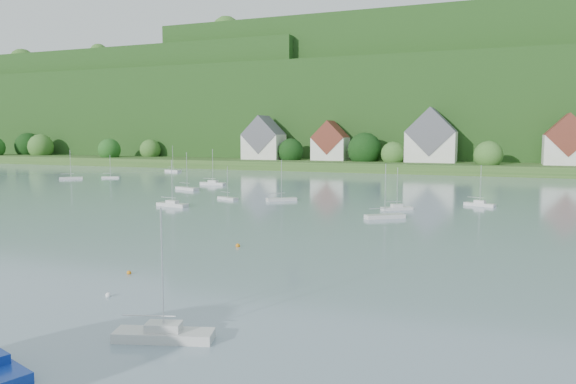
{
  "coord_description": "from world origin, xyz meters",
  "views": [
    {
      "loc": [
        26.26,
        2.74,
        12.3
      ],
      "look_at": [
        -1.84,
        75.0,
        4.0
      ],
      "focal_mm": 33.96,
      "sensor_mm": 36.0,
      "label": 1
    }
  ],
  "objects": [
    {
      "name": "mooring_buoy_1",
      "position": [
        -1.05,
        35.26,
        0.0
      ],
      "size": [
        0.41,
        0.41,
        0.41
      ],
      "primitive_type": "sphere",
      "color": "white",
      "rests_on": "ground"
    },
    {
      "name": "mooring_buoy_0",
      "position": [
        -3.81,
        41.37,
        0.0
      ],
      "size": [
        0.41,
        0.41,
        0.41
      ],
      "primitive_type": "sphere",
      "color": "orange",
      "rests_on": "ground"
    },
    {
      "name": "village_building_1",
      "position": [
        -30.0,
        189.0,
        8.75
      ],
      "size": [
        12.0,
        9.36,
        14.0
      ],
      "color": "silver",
      "rests_on": "far_shore_strip"
    },
    {
      "name": "village_building_2",
      "position": [
        5.0,
        188.0,
        10.27
      ],
      "size": [
        16.0,
        11.44,
        18.0
      ],
      "color": "silver",
      "rests_on": "far_shore_strip"
    },
    {
      "name": "village_building_0",
      "position": [
        -55.0,
        187.0,
        9.51
      ],
      "size": [
        14.0,
        10.4,
        16.0
      ],
      "color": "silver",
      "rests_on": "far_shore_strip"
    },
    {
      "name": "near_sailboat_3",
      "position": [
        7.94,
        29.34,
        0.43
      ],
      "size": [
        6.16,
        3.3,
        8.01
      ],
      "rotation": [
        0.0,
        0.0,
        0.29
      ],
      "color": "silver",
      "rests_on": "ground"
    },
    {
      "name": "forested_ridge",
      "position": [
        0.39,
        268.57,
        22.89
      ],
      "size": [
        620.0,
        181.22,
        69.89
      ],
      "color": "#143A12",
      "rests_on": "ground"
    },
    {
      "name": "far_shore_strip",
      "position": [
        0.0,
        200.0,
        1.5
      ],
      "size": [
        600.0,
        60.0,
        3.0
      ],
      "primitive_type": "cube",
      "color": "#2B4F1D",
      "rests_on": "ground"
    },
    {
      "name": "village_building_3",
      "position": [
        45.0,
        186.0,
        9.43
      ],
      "size": [
        13.0,
        10.4,
        15.5
      ],
      "color": "silver",
      "rests_on": "far_shore_strip"
    },
    {
      "name": "far_sailboat_cluster",
      "position": [
        8.71,
        113.99,
        0.37
      ],
      "size": [
        196.45,
        76.89,
        8.71
      ],
      "color": "silver",
      "rests_on": "ground"
    },
    {
      "name": "mooring_buoy_3",
      "position": [
        -0.07,
        55.28,
        0.0
      ],
      "size": [
        0.49,
        0.49,
        0.49
      ],
      "primitive_type": "sphere",
      "color": "orange",
      "rests_on": "ground"
    }
  ]
}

